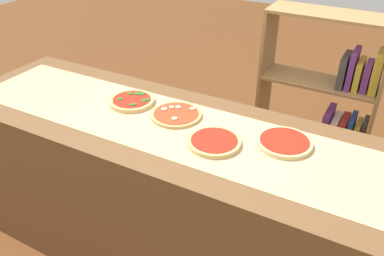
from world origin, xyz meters
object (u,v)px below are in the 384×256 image
at_px(pizza_spinach_0, 132,101).
at_px(pizza_plain_2, 214,142).
at_px(pizza_mushroom_1, 176,114).
at_px(bookshelf, 328,121).
at_px(pizza_plain_3, 284,142).

xyz_separation_m(pizza_spinach_0, pizza_plain_2, (0.56, -0.15, -0.00)).
bearing_deg(pizza_spinach_0, pizza_mushroom_1, -1.63).
relative_size(pizza_mushroom_1, bookshelf, 0.20).
distance_m(pizza_spinach_0, pizza_plain_3, 0.85).
bearing_deg(pizza_spinach_0, pizza_plain_3, 0.17).
height_order(pizza_mushroom_1, bookshelf, bookshelf).
bearing_deg(bookshelf, pizza_plain_2, -107.89).
xyz_separation_m(pizza_plain_3, bookshelf, (0.06, 0.90, -0.34)).
bearing_deg(pizza_mushroom_1, pizza_plain_3, 1.07).
xyz_separation_m(pizza_spinach_0, bookshelf, (0.90, 0.90, -0.34)).
bearing_deg(bookshelf, pizza_plain_3, -93.60).
distance_m(pizza_plain_2, bookshelf, 1.15).
height_order(pizza_spinach_0, bookshelf, bookshelf).
relative_size(pizza_mushroom_1, pizza_plain_3, 1.03).
bearing_deg(pizza_plain_3, pizza_plain_2, -152.19).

